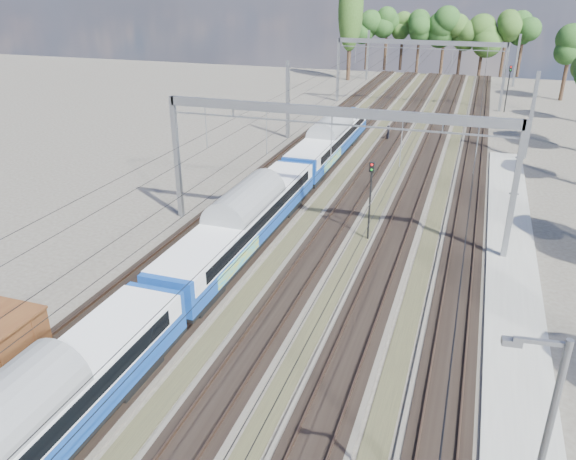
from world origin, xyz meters
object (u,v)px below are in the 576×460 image
(signal_near, at_px, (371,191))
(signal_far, at_px, (508,83))
(emu_train, at_px, (243,216))
(worker, at_px, (388,133))

(signal_near, distance_m, signal_far, 48.11)
(emu_train, bearing_deg, signal_near, 33.14)
(signal_near, height_order, signal_far, signal_far)
(signal_near, relative_size, signal_far, 0.90)
(emu_train, relative_size, signal_near, 11.54)
(emu_train, height_order, signal_far, signal_far)
(emu_train, distance_m, signal_far, 54.50)
(emu_train, height_order, signal_near, signal_near)
(worker, bearing_deg, signal_near, 166.21)
(worker, bearing_deg, signal_far, -52.06)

